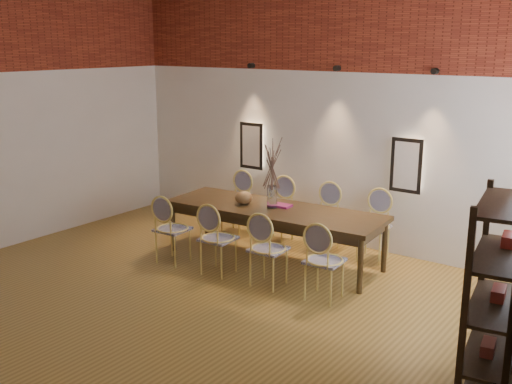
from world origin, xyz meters
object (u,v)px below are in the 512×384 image
Objects in this scene: vase at (272,197)px; chair_far_b at (278,211)px; bowl at (244,198)px; shelving_rack at (494,305)px; chair_far_a at (236,204)px; book at (281,206)px; chair_far_d at (374,227)px; chair_near_c at (269,249)px; chair_near_d at (325,261)px; chair_near_a at (173,229)px; chair_far_c at (323,218)px; chair_near_b at (218,238)px; dining_table at (274,234)px.

chair_far_b is at bearing 119.17° from vase.
bowl is 4.11m from shelving_rack.
chair_far_a is 1.38m from book.
chair_far_d reaches higher than book.
book is (-0.39, 0.84, 0.30)m from chair_near_c.
vase is 0.43m from bowl.
chair_far_d is 3.45m from shelving_rack.
chair_far_a is at bearing 145.90° from chair_near_d.
chair_far_b is 1.50m from chair_far_d.
chair_near_a is 3.62× the size of book.
bowl is (-0.01, -0.82, 0.37)m from chair_far_b.
chair_near_a and chair_far_a have the same top height.
book is at bearing 123.30° from chair_far_b.
chair_far_c is 3.13× the size of vase.
chair_near_d is 1.53m from chair_far_d.
chair_near_b is 1.00× the size of chair_near_d.
chair_near_a is 2.25m from chair_near_d.
chair_near_a is 1.00× the size of chair_near_b.
chair_near_a is at bearing -139.04° from book.
shelving_rack reaches higher than chair_near_c.
chair_near_a is 1.50m from book.
chair_far_c is (-0.12, 1.52, 0.00)m from chair_near_c.
book is at bearing 31.47° from chair_far_d.
bowl is at bearing 44.57° from chair_far_c.
chair_near_b is (0.75, 0.06, 0.00)m from chair_near_a.
chair_near_c and chair_far_a have the same top height.
chair_far_c is (-0.87, 1.46, 0.00)m from chair_near_d.
chair_near_d is 3.62× the size of book.
chair_far_c reaches higher than dining_table.
dining_table is 0.86m from chair_near_b.
chair_near_d is at bearing -28.86° from vase.
chair_far_c is (1.50, 0.12, 0.00)m from chair_far_a.
chair_near_b is 0.52× the size of shelving_rack.
chair_near_b is 0.81m from bowl.
chair_far_b is (-0.87, 1.46, 0.00)m from chair_near_c.
chair_near_a is at bearing 45.44° from chair_far_c.
vase is 0.19m from book.
chair_near_d is 1.00× the size of chair_far_b.
chair_far_d is 3.13× the size of vase.
chair_far_b reaches higher than dining_table.
chair_far_d is 1.81m from bowl.
chair_far_a and chair_far_c have the same top height.
chair_near_c is 1.00× the size of chair_far_d.
shelving_rack is at bearing 126.75° from chair_far_d.
chair_near_c is (1.50, 0.12, 0.00)m from chair_near_a.
chair_far_d is at bearing 36.08° from book.
dining_table is at bearing 4.61° from vase.
chair_far_b is at bearing 116.21° from chair_near_c.
chair_near_c reaches higher than bowl.
chair_near_d is at bearing -34.10° from dining_table.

